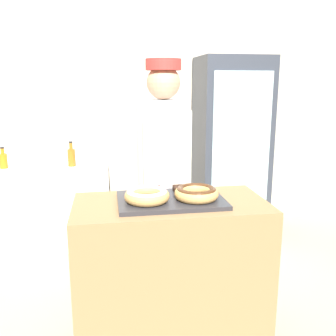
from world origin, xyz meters
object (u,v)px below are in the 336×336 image
brownie_back_right (180,189)px  chest_freezer (56,204)px  bottle_amber (71,157)px  serving_tray (171,200)px  baker_person (164,178)px  bottle_orange (3,160)px  donut_chocolate_glaze (196,193)px  donut_light_glaze (147,195)px  brownie_back_left (154,190)px  beverage_fridge (231,148)px

brownie_back_right → chest_freezer: size_ratio=0.07×
brownie_back_right → bottle_amber: bottle_amber is taller
serving_tray → baker_person: size_ratio=0.34×
serving_tray → bottle_orange: bearing=129.3°
donut_chocolate_glaze → bottle_orange: 2.22m
bottle_amber → bottle_orange: 0.63m
donut_light_glaze → chest_freezer: 2.04m
bottle_orange → donut_light_glaze: bearing=-54.5°
donut_chocolate_glaze → bottle_amber: size_ratio=1.05×
baker_person → donut_light_glaze: bearing=-106.8°
chest_freezer → bottle_orange: (-0.43, -0.14, 0.50)m
donut_chocolate_glaze → brownie_back_right: size_ratio=3.20×
brownie_back_left → brownie_back_right: (0.16, 0.00, 0.00)m
donut_chocolate_glaze → baker_person: (-0.09, 0.63, -0.07)m
brownie_back_left → brownie_back_right: size_ratio=1.00×
baker_person → chest_freezer: size_ratio=1.65×
beverage_fridge → brownie_back_right: bearing=-118.2°
beverage_fridge → donut_light_glaze: bearing=-121.3°
donut_chocolate_glaze → baker_person: baker_person is taller
baker_person → beverage_fridge: (0.90, 1.16, -0.00)m
brownie_back_right → donut_chocolate_glaze: bearing=-70.2°
serving_tray → bottle_amber: size_ratio=2.53×
beverage_fridge → chest_freezer: size_ratio=1.75×
donut_chocolate_glaze → chest_freezer: 2.16m
donut_chocolate_glaze → serving_tray: bearing=164.4°
beverage_fridge → bottle_orange: bearing=-176.6°
donut_chocolate_glaze → bottle_orange: size_ratio=1.25×
donut_chocolate_glaze → bottle_amber: bottle_amber is taller
baker_person → brownie_back_left: bearing=-105.6°
bottle_amber → chest_freezer: bearing=143.4°
donut_chocolate_glaze → brownie_back_left: (-0.22, 0.17, -0.02)m
brownie_back_right → beverage_fridge: beverage_fridge is taller
brownie_back_left → beverage_fridge: beverage_fridge is taller
beverage_fridge → bottle_orange: (-2.27, -0.14, -0.02)m
donut_chocolate_glaze → beverage_fridge: beverage_fridge is taller
donut_chocolate_glaze → brownie_back_left: size_ratio=3.20×
serving_tray → beverage_fridge: size_ratio=0.32×
donut_chocolate_glaze → brownie_back_left: bearing=141.8°
beverage_fridge → bottle_amber: bearing=-175.1°
brownie_back_left → brownie_back_right: same height
beverage_fridge → chest_freezer: beverage_fridge is taller
bottle_orange → serving_tray: bearing=-50.7°
brownie_back_right → baker_person: size_ratio=0.04×
serving_tray → beverage_fridge: beverage_fridge is taller
donut_light_glaze → bottle_amber: bearing=108.6°
serving_tray → brownie_back_left: (-0.08, 0.13, 0.03)m
bottle_orange → donut_chocolate_glaze: bearing=-48.5°
bottle_orange → beverage_fridge: bearing=3.4°
serving_tray → brownie_back_left: size_ratio=7.67×
serving_tray → brownie_back_right: brownie_back_right is taller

